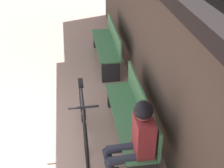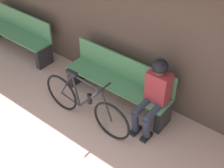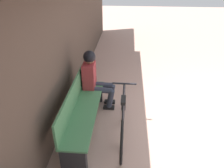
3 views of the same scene
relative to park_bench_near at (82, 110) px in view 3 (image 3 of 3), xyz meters
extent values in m
plane|color=tan|center=(0.23, -2.36, -0.40)|extent=(24.00, 24.00, 0.00)
cube|color=#4C3D33|center=(0.23, 0.43, 1.20)|extent=(12.00, 0.12, 3.20)
cube|color=#477F51|center=(0.00, -0.06, 0.02)|extent=(1.90, 0.42, 0.03)
cube|color=#477F51|center=(0.00, 0.14, 0.23)|extent=(1.90, 0.03, 0.40)
cube|color=#232326|center=(-0.90, -0.06, -0.20)|extent=(0.10, 0.36, 0.41)
cube|color=#232326|center=(0.90, -0.06, -0.20)|extent=(0.10, 0.36, 0.41)
torus|color=black|center=(-0.61, -0.70, -0.08)|extent=(0.65, 0.04, 0.65)
torus|color=black|center=(0.41, -0.70, -0.08)|extent=(0.65, 0.04, 0.65)
cylinder|color=#232328|center=(-0.05, -0.70, 0.41)|extent=(0.55, 0.03, 0.07)
cylinder|color=#232328|center=(0.00, -0.70, 0.13)|extent=(0.47, 0.03, 0.55)
cylinder|color=#232328|center=(-0.27, -0.70, 0.14)|extent=(0.14, 0.03, 0.57)
cylinder|color=#232328|center=(-0.41, -0.70, -0.11)|extent=(0.39, 0.03, 0.09)
cylinder|color=#232328|center=(-0.46, -0.70, 0.17)|extent=(0.31, 0.02, 0.52)
cylinder|color=#232328|center=(0.32, -0.70, 0.16)|extent=(0.21, 0.03, 0.48)
cube|color=black|center=(-0.32, -0.70, 0.45)|extent=(0.20, 0.07, 0.05)
cylinder|color=#232328|center=(0.23, -0.70, 0.41)|extent=(0.03, 0.40, 0.03)
cylinder|color=black|center=(0.00, -0.70, 0.13)|extent=(0.07, 0.07, 0.17)
cylinder|color=#2D3342|center=(0.64, -0.26, 0.02)|extent=(0.11, 0.41, 0.13)
cylinder|color=#2D3342|center=(0.64, -0.43, -0.17)|extent=(0.11, 0.17, 0.38)
cube|color=black|center=(0.64, -0.40, -0.38)|extent=(0.10, 0.22, 0.06)
cylinder|color=#2D3342|center=(0.84, -0.26, 0.02)|extent=(0.11, 0.41, 0.13)
cylinder|color=#2D3342|center=(0.84, -0.43, -0.17)|extent=(0.11, 0.17, 0.38)
cube|color=black|center=(0.84, -0.40, -0.38)|extent=(0.10, 0.22, 0.06)
cube|color=maroon|center=(0.74, -0.02, 0.28)|extent=(0.34, 0.22, 0.50)
sphere|color=#9E7556|center=(0.74, -0.04, 0.63)|extent=(0.20, 0.20, 0.20)
sphere|color=black|center=(0.74, -0.04, 0.66)|extent=(0.23, 0.23, 0.23)
camera|label=1|loc=(3.54, -0.82, 2.75)|focal=50.00mm
camera|label=2|loc=(2.37, -3.17, 3.16)|focal=50.00mm
camera|label=3|loc=(-2.94, -0.74, 2.19)|focal=35.00mm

